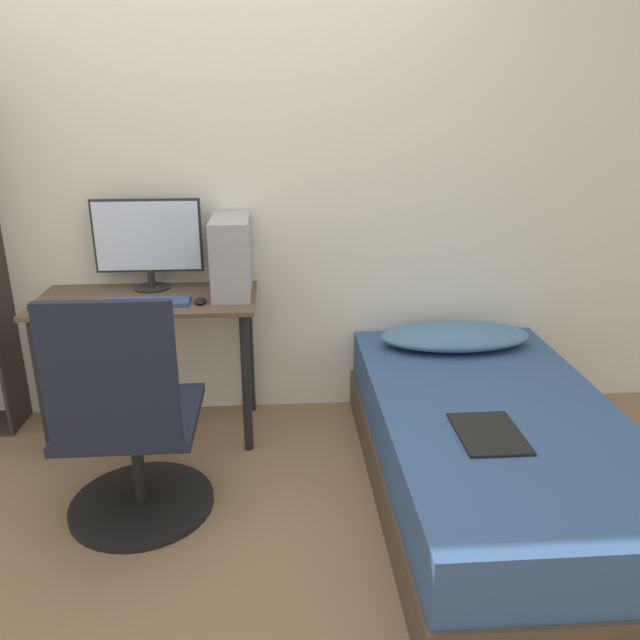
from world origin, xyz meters
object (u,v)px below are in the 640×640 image
object	(u,v)px
office_chair	(131,440)
bed	(493,452)
keyboard	(149,302)
pc_tower	(231,256)
monitor	(148,240)

from	to	relation	value
office_chair	bed	xyz separation A→B (m)	(1.49, 0.05, -0.15)
office_chair	keyboard	world-z (taller)	office_chair
keyboard	pc_tower	size ratio (longest dim) A/B	1.00
office_chair	pc_tower	size ratio (longest dim) A/B	2.63
bed	monitor	xyz separation A→B (m)	(-1.53, 0.82, 0.76)
bed	pc_tower	xyz separation A→B (m)	(-1.12, 0.71, 0.70)
pc_tower	bed	bearing A→B (deg)	-32.44
monitor	keyboard	distance (m)	0.35
keyboard	pc_tower	bearing A→B (deg)	21.54
monitor	pc_tower	bearing A→B (deg)	-14.77
monitor	office_chair	bearing A→B (deg)	-87.39
office_chair	keyboard	distance (m)	0.71
bed	keyboard	world-z (taller)	keyboard
monitor	keyboard	size ratio (longest dim) A/B	1.41
office_chair	monitor	bearing A→B (deg)	92.61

